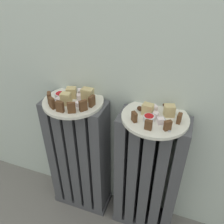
# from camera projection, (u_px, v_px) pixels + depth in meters

# --- Properties ---
(radiator_left) EXTENTS (0.28, 0.13, 0.63)m
(radiator_left) POSITION_uv_depth(u_px,v_px,m) (80.00, 159.00, 1.12)
(radiator_left) COLOR #47474C
(radiator_left) RESTS_ON ground_plane
(radiator_right) EXTENTS (0.28, 0.13, 0.63)m
(radiator_right) POSITION_uv_depth(u_px,v_px,m) (147.00, 177.00, 1.02)
(radiator_right) COLOR #47474C
(radiator_right) RESTS_ON ground_plane
(plate_left) EXTENTS (0.25, 0.25, 0.01)m
(plate_left) POSITION_uv_depth(u_px,v_px,m) (73.00, 101.00, 0.94)
(plate_left) COLOR silver
(plate_left) RESTS_ON radiator_left
(plate_right) EXTENTS (0.25, 0.25, 0.01)m
(plate_right) POSITION_uv_depth(u_px,v_px,m) (155.00, 117.00, 0.84)
(plate_right) COLOR silver
(plate_right) RESTS_ON radiator_right
(dark_cake_slice_left_0) EXTENTS (0.03, 0.03, 0.04)m
(dark_cake_slice_left_0) POSITION_uv_depth(u_px,v_px,m) (49.00, 98.00, 0.91)
(dark_cake_slice_left_0) COLOR #56351E
(dark_cake_slice_left_0) RESTS_ON plate_left
(dark_cake_slice_left_1) EXTENTS (0.03, 0.03, 0.04)m
(dark_cake_slice_left_1) POSITION_uv_depth(u_px,v_px,m) (52.00, 103.00, 0.88)
(dark_cake_slice_left_1) COLOR #56351E
(dark_cake_slice_left_1) RESTS_ON plate_left
(dark_cake_slice_left_2) EXTENTS (0.03, 0.02, 0.04)m
(dark_cake_slice_left_2) POSITION_uv_depth(u_px,v_px,m) (60.00, 107.00, 0.85)
(dark_cake_slice_left_2) COLOR #56351E
(dark_cake_slice_left_2) RESTS_ON plate_left
(dark_cake_slice_left_3) EXTENTS (0.03, 0.03, 0.04)m
(dark_cake_slice_left_3) POSITION_uv_depth(u_px,v_px,m) (71.00, 108.00, 0.85)
(dark_cake_slice_left_3) COLOR #56351E
(dark_cake_slice_left_3) RESTS_ON plate_left
(dark_cake_slice_left_4) EXTENTS (0.03, 0.03, 0.04)m
(dark_cake_slice_left_4) POSITION_uv_depth(u_px,v_px,m) (83.00, 106.00, 0.86)
(dark_cake_slice_left_4) COLOR #56351E
(dark_cake_slice_left_4) RESTS_ON plate_left
(dark_cake_slice_left_5) EXTENTS (0.02, 0.03, 0.04)m
(dark_cake_slice_left_5) POSITION_uv_depth(u_px,v_px,m) (92.00, 101.00, 0.89)
(dark_cake_slice_left_5) COLOR #56351E
(dark_cake_slice_left_5) RESTS_ON plate_left
(marble_cake_slice_left_0) EXTENTS (0.05, 0.03, 0.05)m
(marble_cake_slice_left_0) POSITION_uv_depth(u_px,v_px,m) (88.00, 95.00, 0.92)
(marble_cake_slice_left_0) COLOR tan
(marble_cake_slice_left_0) RESTS_ON plate_left
(marble_cake_slice_left_1) EXTENTS (0.05, 0.04, 0.04)m
(marble_cake_slice_left_1) POSITION_uv_depth(u_px,v_px,m) (71.00, 93.00, 0.94)
(marble_cake_slice_left_1) COLOR tan
(marble_cake_slice_left_1) RESTS_ON plate_left
(marble_cake_slice_left_2) EXTENTS (0.04, 0.03, 0.05)m
(marble_cake_slice_left_2) POSITION_uv_depth(u_px,v_px,m) (66.00, 99.00, 0.89)
(marble_cake_slice_left_2) COLOR tan
(marble_cake_slice_left_2) RESTS_ON plate_left
(turkish_delight_left_0) EXTENTS (0.03, 0.03, 0.02)m
(turkish_delight_left_0) POSITION_uv_depth(u_px,v_px,m) (80.00, 97.00, 0.93)
(turkish_delight_left_0) COLOR white
(turkish_delight_left_0) RESTS_ON plate_left
(turkish_delight_left_1) EXTENTS (0.03, 0.03, 0.02)m
(turkish_delight_left_1) POSITION_uv_depth(u_px,v_px,m) (59.00, 101.00, 0.91)
(turkish_delight_left_1) COLOR white
(turkish_delight_left_1) RESTS_ON plate_left
(turkish_delight_left_2) EXTENTS (0.03, 0.03, 0.03)m
(turkish_delight_left_2) POSITION_uv_depth(u_px,v_px,m) (81.00, 92.00, 0.97)
(turkish_delight_left_2) COLOR white
(turkish_delight_left_2) RESTS_ON plate_left
(turkish_delight_left_3) EXTENTS (0.02, 0.02, 0.02)m
(turkish_delight_left_3) POSITION_uv_depth(u_px,v_px,m) (78.00, 104.00, 0.89)
(turkish_delight_left_3) COLOR white
(turkish_delight_left_3) RESTS_ON plate_left
(medjool_date_left_0) EXTENTS (0.03, 0.03, 0.02)m
(medjool_date_left_0) POSITION_uv_depth(u_px,v_px,m) (84.00, 103.00, 0.90)
(medjool_date_left_0) COLOR #3D1E0F
(medjool_date_left_0) RESTS_ON plate_left
(medjool_date_left_1) EXTENTS (0.02, 0.03, 0.01)m
(medjool_date_left_1) POSITION_uv_depth(u_px,v_px,m) (71.00, 90.00, 0.99)
(medjool_date_left_1) COLOR #3D1E0F
(medjool_date_left_1) RESTS_ON plate_left
(jam_bowl_left) EXTENTS (0.05, 0.05, 0.02)m
(jam_bowl_left) POSITION_uv_depth(u_px,v_px,m) (61.00, 95.00, 0.94)
(jam_bowl_left) COLOR white
(jam_bowl_left) RESTS_ON plate_left
(dark_cake_slice_right_0) EXTENTS (0.03, 0.03, 0.04)m
(dark_cake_slice_right_0) POSITION_uv_depth(u_px,v_px,m) (134.00, 117.00, 0.81)
(dark_cake_slice_right_0) COLOR #56351E
(dark_cake_slice_right_0) RESTS_ON plate_right
(dark_cake_slice_right_1) EXTENTS (0.03, 0.02, 0.04)m
(dark_cake_slice_right_1) POSITION_uv_depth(u_px,v_px,m) (148.00, 125.00, 0.77)
(dark_cake_slice_right_1) COLOR #56351E
(dark_cake_slice_right_1) RESTS_ON plate_right
(dark_cake_slice_right_2) EXTENTS (0.03, 0.03, 0.04)m
(dark_cake_slice_right_2) POSITION_uv_depth(u_px,v_px,m) (168.00, 126.00, 0.76)
(dark_cake_slice_right_2) COLOR #56351E
(dark_cake_slice_right_2) RESTS_ON plate_right
(dark_cake_slice_right_3) EXTENTS (0.02, 0.03, 0.04)m
(dark_cake_slice_right_3) POSITION_uv_depth(u_px,v_px,m) (179.00, 118.00, 0.80)
(dark_cake_slice_right_3) COLOR #56351E
(dark_cake_slice_right_3) RESTS_ON plate_right
(marble_cake_slice_right_0) EXTENTS (0.04, 0.03, 0.04)m
(marble_cake_slice_right_0) POSITION_uv_depth(u_px,v_px,m) (148.00, 109.00, 0.84)
(marble_cake_slice_right_0) COLOR tan
(marble_cake_slice_right_0) RESTS_ON plate_right
(marble_cake_slice_right_1) EXTENTS (0.05, 0.04, 0.04)m
(marble_cake_slice_right_1) POSITION_uv_depth(u_px,v_px,m) (169.00, 111.00, 0.83)
(marble_cake_slice_right_1) COLOR tan
(marble_cake_slice_right_1) RESTS_ON plate_right
(turkish_delight_right_0) EXTENTS (0.03, 0.03, 0.02)m
(turkish_delight_right_0) POSITION_uv_depth(u_px,v_px,m) (161.00, 121.00, 0.80)
(turkish_delight_right_0) COLOR white
(turkish_delight_right_0) RESTS_ON plate_right
(turkish_delight_right_1) EXTENTS (0.02, 0.02, 0.02)m
(turkish_delight_right_1) POSITION_uv_depth(u_px,v_px,m) (155.00, 115.00, 0.83)
(turkish_delight_right_1) COLOR white
(turkish_delight_right_1) RESTS_ON plate_right
(turkish_delight_right_2) EXTENTS (0.03, 0.03, 0.02)m
(turkish_delight_right_2) POSITION_uv_depth(u_px,v_px,m) (153.00, 108.00, 0.86)
(turkish_delight_right_2) COLOR white
(turkish_delight_right_2) RESTS_ON plate_right
(medjool_date_right_0) EXTENTS (0.03, 0.03, 0.02)m
(medjool_date_right_0) POSITION_uv_depth(u_px,v_px,m) (140.00, 108.00, 0.87)
(medjool_date_right_0) COLOR #3D1E0F
(medjool_date_right_0) RESTS_ON plate_right
(medjool_date_right_1) EXTENTS (0.03, 0.02, 0.02)m
(medjool_date_right_1) POSITION_uv_depth(u_px,v_px,m) (165.00, 105.00, 0.89)
(medjool_date_right_1) COLOR #3D1E0F
(medjool_date_right_1) RESTS_ON plate_right
(jam_bowl_right) EXTENTS (0.04, 0.04, 0.02)m
(jam_bowl_right) POSITION_uv_depth(u_px,v_px,m) (149.00, 118.00, 0.81)
(jam_bowl_right) COLOR white
(jam_bowl_right) RESTS_ON plate_right
(fork) EXTENTS (0.05, 0.09, 0.00)m
(fork) POSITION_uv_depth(u_px,v_px,m) (164.00, 122.00, 0.81)
(fork) COLOR #B7B7BC
(fork) RESTS_ON plate_right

